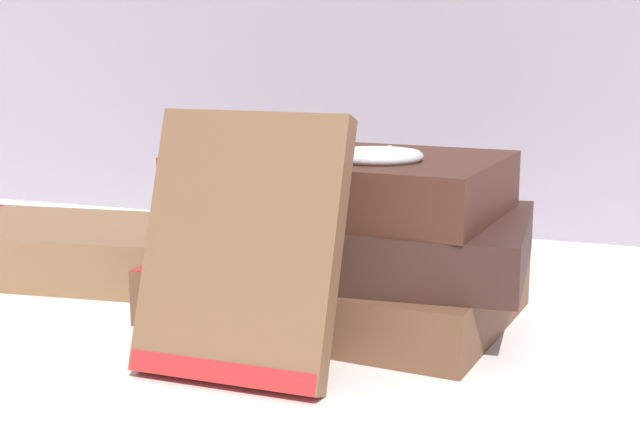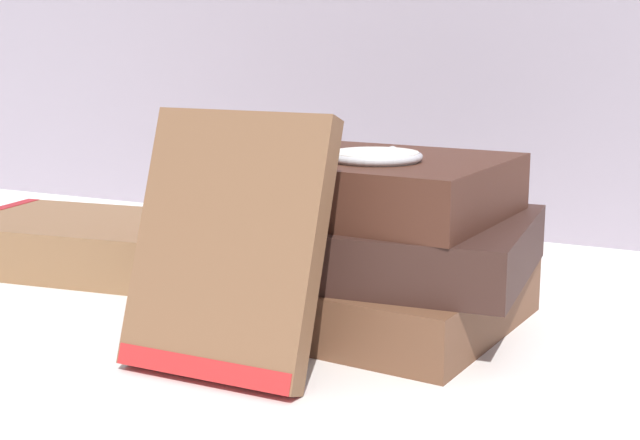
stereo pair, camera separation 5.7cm
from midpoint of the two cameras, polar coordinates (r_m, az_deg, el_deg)
ground_plane at (r=0.60m, az=3.28°, el=-6.99°), size 3.00×3.00×0.00m
book_flat_bottom at (r=0.63m, az=3.52°, el=-4.37°), size 0.24×0.19×0.04m
book_flat_middle at (r=0.60m, az=4.70°, el=-1.28°), size 0.24×0.17×0.04m
book_flat_top at (r=0.61m, az=3.87°, el=2.41°), size 0.22×0.16×0.04m
book_side_left at (r=0.77m, az=-12.36°, el=-1.51°), size 0.25×0.16×0.04m
book_leaning_front at (r=0.51m, az=-2.84°, el=-2.20°), size 0.12×0.07×0.15m
pocket_watch at (r=0.57m, az=6.40°, el=4.06°), size 0.06×0.06×0.01m
reading_glasses at (r=0.78m, az=6.30°, el=-2.52°), size 0.12×0.06×0.00m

